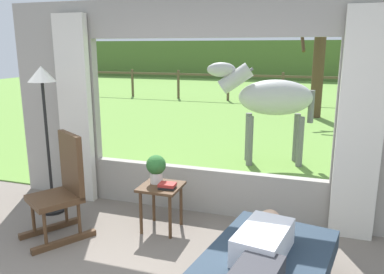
{
  "coord_description": "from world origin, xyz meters",
  "views": [
    {
      "loc": [
        1.27,
        -2.02,
        2.0
      ],
      "look_at": [
        0.0,
        1.8,
        1.05
      ],
      "focal_mm": 35.82,
      "sensor_mm": 36.0,
      "label": 1
    }
  ],
  "objects": [
    {
      "name": "distant_hill_ridge",
      "position": [
        0.0,
        23.0,
        1.2
      ],
      "size": [
        36.0,
        2.0,
        2.4
      ],
      "primitive_type": "cube",
      "color": "#4F6B31",
      "rests_on": "ground_plane"
    },
    {
      "name": "curtain_panel_right",
      "position": [
        1.69,
        2.12,
        1.2
      ],
      "size": [
        0.44,
        0.1,
        2.4
      ],
      "primitive_type": "cube",
      "color": "silver",
      "rests_on": "ground_plane"
    },
    {
      "name": "reclining_person",
      "position": [
        0.94,
        0.51,
        0.52
      ],
      "size": [
        0.44,
        1.43,
        0.22
      ],
      "rotation": [
        0.0,
        0.0,
        -0.17
      ],
      "color": "silver",
      "rests_on": "recliner_sofa"
    },
    {
      "name": "back_wall_with_window",
      "position": [
        0.0,
        2.26,
        1.25
      ],
      "size": [
        5.2,
        0.12,
        2.55
      ],
      "color": "#9E998E",
      "rests_on": "ground_plane"
    },
    {
      "name": "potted_plant",
      "position": [
        -0.38,
        1.69,
        0.7
      ],
      "size": [
        0.22,
        0.22,
        0.32
      ],
      "color": "silver",
      "rests_on": "side_table"
    },
    {
      "name": "pasture_fence_line",
      "position": [
        0.0,
        12.13,
        0.74
      ],
      "size": [
        16.1,
        0.1,
        1.1
      ],
      "color": "brown",
      "rests_on": "outdoor_pasture_lawn"
    },
    {
      "name": "horse",
      "position": [
        0.5,
        4.5,
        1.16
      ],
      "size": [
        1.82,
        0.85,
        1.73
      ],
      "rotation": [
        0.0,
        0.0,
        1.83
      ],
      "color": "#B2B2AD",
      "rests_on": "outdoor_pasture_lawn"
    },
    {
      "name": "rocking_chair",
      "position": [
        -1.24,
        1.19,
        0.55
      ],
      "size": [
        0.75,
        0.82,
        1.12
      ],
      "rotation": [
        0.0,
        0.0,
        -0.56
      ],
      "color": "#4C331E",
      "rests_on": "ground_plane"
    },
    {
      "name": "outdoor_pasture_lawn",
      "position": [
        0.0,
        13.16,
        0.01
      ],
      "size": [
        36.0,
        21.68,
        0.02
      ],
      "primitive_type": "cube",
      "color": "olive",
      "rests_on": "ground_plane"
    },
    {
      "name": "side_table",
      "position": [
        -0.3,
        1.63,
        0.43
      ],
      "size": [
        0.44,
        0.44,
        0.52
      ],
      "color": "#4C331E",
      "rests_on": "ground_plane"
    },
    {
      "name": "pasture_tree",
      "position": [
        1.18,
        9.47,
        1.73
      ],
      "size": [
        1.54,
        1.67,
        3.54
      ],
      "color": "#4C3823",
      "rests_on": "outdoor_pasture_lawn"
    },
    {
      "name": "curtain_panel_left",
      "position": [
        -1.69,
        2.12,
        1.2
      ],
      "size": [
        0.44,
        0.1,
        2.4
      ],
      "primitive_type": "cube",
      "color": "silver",
      "rests_on": "ground_plane"
    },
    {
      "name": "book_stack",
      "position": [
        -0.2,
        1.57,
        0.55
      ],
      "size": [
        0.19,
        0.16,
        0.05
      ],
      "color": "black",
      "rests_on": "side_table"
    },
    {
      "name": "floor_lamp_left",
      "position": [
        -1.77,
        1.65,
        1.44
      ],
      "size": [
        0.32,
        0.32,
        1.79
      ],
      "color": "black",
      "rests_on": "ground_plane"
    }
  ]
}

